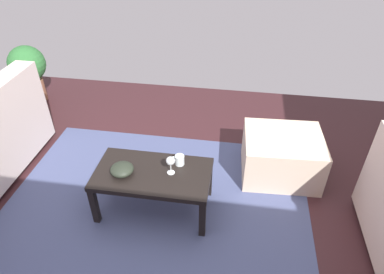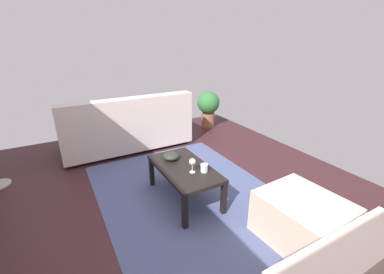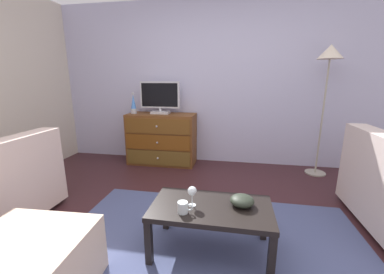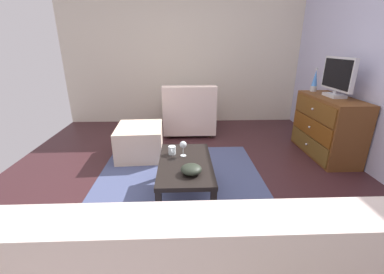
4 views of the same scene
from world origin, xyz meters
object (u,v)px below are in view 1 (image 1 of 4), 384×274
(coffee_table, at_px, (153,177))
(wine_glass, at_px, (170,161))
(ottoman, at_px, (281,156))
(potted_plant, at_px, (28,69))
(mug, at_px, (179,160))
(bowl_decorative, at_px, (122,169))

(coffee_table, bearing_deg, wine_glass, -172.91)
(ottoman, distance_m, potted_plant, 3.19)
(wine_glass, xyz_separation_m, ottoman, (-0.92, -0.59, -0.30))
(mug, relative_size, potted_plant, 0.16)
(bowl_decorative, height_order, ottoman, bowl_decorative)
(potted_plant, bearing_deg, wine_glass, 143.79)
(mug, relative_size, bowl_decorative, 0.62)
(wine_glass, bearing_deg, coffee_table, 7.09)
(ottoman, height_order, potted_plant, potted_plant)
(mug, bearing_deg, potted_plant, -33.56)
(ottoman, bearing_deg, potted_plant, -17.51)
(bowl_decorative, bearing_deg, potted_plant, -42.91)
(coffee_table, bearing_deg, potted_plant, -38.51)
(coffee_table, xyz_separation_m, mug, (-0.19, -0.13, 0.09))
(wine_glass, height_order, bowl_decorative, wine_glass)
(bowl_decorative, bearing_deg, mug, -156.90)
(wine_glass, height_order, potted_plant, potted_plant)
(coffee_table, height_order, mug, mug)
(coffee_table, relative_size, bowl_decorative, 5.02)
(coffee_table, distance_m, ottoman, 1.23)
(wine_glass, bearing_deg, ottoman, -147.27)
(coffee_table, distance_m, mug, 0.25)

